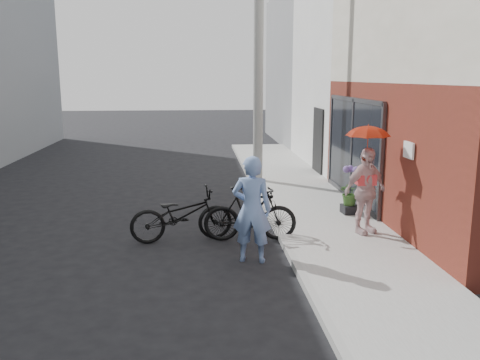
{
  "coord_description": "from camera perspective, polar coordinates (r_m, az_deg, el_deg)",
  "views": [
    {
      "loc": [
        -0.65,
        -8.62,
        3.13
      ],
      "look_at": [
        0.18,
        1.27,
        1.1
      ],
      "focal_mm": 38.0,
      "sensor_mm": 36.0,
      "label": 1
    }
  ],
  "objects": [
    {
      "name": "potted_plant",
      "position": [
        11.56,
        12.32,
        -1.39
      ],
      "size": [
        0.52,
        0.45,
        0.58
      ],
      "primitive_type": "imported",
      "color": "#345B24",
      "rests_on": "planter"
    },
    {
      "name": "officer",
      "position": [
        8.61,
        1.33,
        -3.31
      ],
      "size": [
        0.76,
        0.59,
        1.84
      ],
      "primitive_type": "imported",
      "rotation": [
        0.0,
        0.0,
        2.9
      ],
      "color": "#6D8AC2",
      "rests_on": "ground"
    },
    {
      "name": "bike_left",
      "position": [
        9.84,
        -6.57,
        -3.91
      ],
      "size": [
        2.07,
        1.02,
        1.04
      ],
      "primitive_type": "imported",
      "rotation": [
        0.0,
        0.0,
        1.74
      ],
      "color": "black",
      "rests_on": "ground"
    },
    {
      "name": "kimono_woman",
      "position": [
        10.09,
        13.88,
        -1.18
      ],
      "size": [
        1.07,
        0.79,
        1.69
      ],
      "primitive_type": "imported",
      "rotation": [
        0.0,
        0.0,
        0.43
      ],
      "color": "beige",
      "rests_on": "sidewalk"
    },
    {
      "name": "east_building_far",
      "position": [
        25.85,
        13.18,
        12.08
      ],
      "size": [
        8.0,
        8.0,
        7.0
      ],
      "primitive_type": "cube",
      "color": "gray",
      "rests_on": "ground"
    },
    {
      "name": "parasol",
      "position": [
        9.91,
        14.21,
        5.56
      ],
      "size": [
        0.79,
        0.79,
        0.7
      ],
      "primitive_type": "imported",
      "color": "red",
      "rests_on": "kimono_woman"
    },
    {
      "name": "utility_pole",
      "position": [
        14.73,
        2.08,
        12.98
      ],
      "size": [
        0.28,
        0.28,
        7.0
      ],
      "primitive_type": "cylinder",
      "color": "#9E9E99",
      "rests_on": "ground"
    },
    {
      "name": "planter",
      "position": [
        11.65,
        12.24,
        -3.22
      ],
      "size": [
        0.38,
        0.38,
        0.19
      ],
      "primitive_type": "cube",
      "rotation": [
        0.0,
        0.0,
        0.07
      ],
      "color": "black",
      "rests_on": "sidewalk"
    },
    {
      "name": "plaster_building",
      "position": [
        19.3,
        19.65,
        12.0
      ],
      "size": [
        8.0,
        6.0,
        7.0
      ],
      "primitive_type": "cube",
      "color": "white",
      "rests_on": "ground"
    },
    {
      "name": "ground",
      "position": [
        9.2,
        -0.45,
        -8.35
      ],
      "size": [
        80.0,
        80.0,
        0.0
      ],
      "primitive_type": "plane",
      "color": "black",
      "rests_on": "ground"
    },
    {
      "name": "sidewalk",
      "position": [
        11.4,
        9.38,
        -4.24
      ],
      "size": [
        2.2,
        24.0,
        0.12
      ],
      "primitive_type": "cube",
      "color": "#989893",
      "rests_on": "ground"
    },
    {
      "name": "bike_right",
      "position": [
        9.78,
        1.16,
        -3.81
      ],
      "size": [
        1.81,
        0.57,
        1.08
      ],
      "primitive_type": "imported",
      "rotation": [
        0.0,
        0.0,
        1.53
      ],
      "color": "black",
      "rests_on": "ground"
    },
    {
      "name": "curb",
      "position": [
        11.17,
        3.59,
        -4.42
      ],
      "size": [
        0.12,
        24.0,
        0.12
      ],
      "primitive_type": "cube",
      "color": "#9E9E99",
      "rests_on": "ground"
    }
  ]
}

